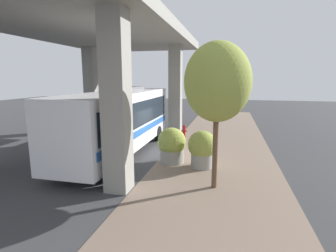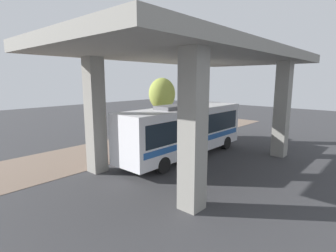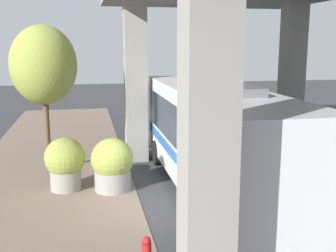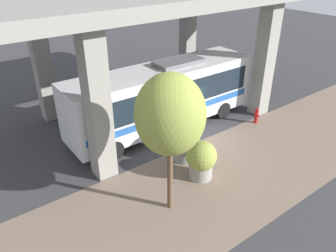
{
  "view_description": "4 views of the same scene",
  "coord_description": "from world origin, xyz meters",
  "views": [
    {
      "loc": [
        -3.55,
        14.17,
        4.27
      ],
      "look_at": [
        -0.15,
        -0.14,
        1.57
      ],
      "focal_mm": 28.0,
      "sensor_mm": 36.0,
      "label": 1
    },
    {
      "loc": [
        13.66,
        -13.76,
        5.41
      ],
      "look_at": [
        1.41,
        0.05,
        2.15
      ],
      "focal_mm": 28.0,
      "sensor_mm": 36.0,
      "label": 2
    },
    {
      "loc": [
        -1.54,
        -12.15,
        4.94
      ],
      "look_at": [
        1.16,
        1.66,
        2.15
      ],
      "focal_mm": 45.0,
      "sensor_mm": 36.0,
      "label": 3
    },
    {
      "loc": [
        -10.96,
        10.22,
        9.15
      ],
      "look_at": [
        -0.02,
        2.08,
        1.64
      ],
      "focal_mm": 35.0,
      "sensor_mm": 36.0,
      "label": 4
    }
  ],
  "objects": [
    {
      "name": "ground_plane",
      "position": [
        0.0,
        0.0,
        0.0
      ],
      "size": [
        80.0,
        80.0,
        0.0
      ],
      "primitive_type": "plane",
      "color": "#38383A",
      "rests_on": "ground"
    },
    {
      "name": "sidewalk_strip",
      "position": [
        -3.0,
        0.0,
        0.01
      ],
      "size": [
        6.0,
        40.0,
        0.02
      ],
      "color": "#7A6656",
      "rests_on": "ground"
    },
    {
      "name": "overpass",
      "position": [
        4.0,
        0.0,
        6.36
      ],
      "size": [
        9.4,
        18.6,
        7.29
      ],
      "color": "gray",
      "rests_on": "ground"
    },
    {
      "name": "bus",
      "position": [
        2.49,
        0.56,
        2.03
      ],
      "size": [
        2.77,
        10.94,
        3.75
      ],
      "color": "silver",
      "rests_on": "ground"
    },
    {
      "name": "fire_hydrant",
      "position": [
        -0.42,
        -4.06,
        0.49
      ],
      "size": [
        0.43,
        0.21,
        0.97
      ],
      "color": "#B21919",
      "rests_on": "ground"
    },
    {
      "name": "planter_front",
      "position": [
        -2.33,
        1.99,
        0.95
      ],
      "size": [
        1.37,
        1.37,
        1.82
      ],
      "color": "gray",
      "rests_on": "ground"
    },
    {
      "name": "planter_middle",
      "position": [
        -0.76,
        1.61,
        0.91
      ],
      "size": [
        1.43,
        1.43,
        1.82
      ],
      "color": "gray",
      "rests_on": "ground"
    },
    {
      "name": "street_tree_near",
      "position": [
        -3.06,
        4.25,
        4.11
      ],
      "size": [
        2.47,
        2.47,
        5.61
      ],
      "color": "brown",
      "rests_on": "ground"
    }
  ]
}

